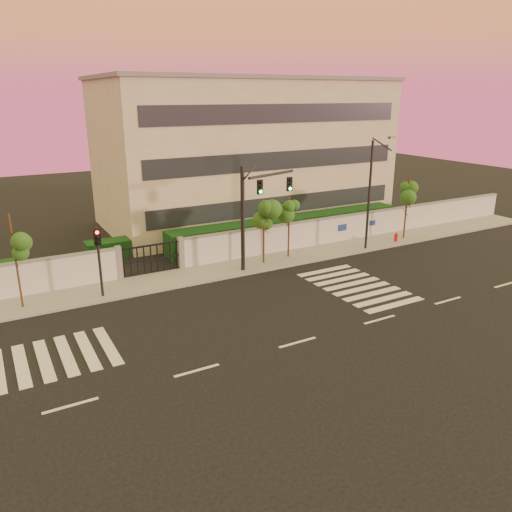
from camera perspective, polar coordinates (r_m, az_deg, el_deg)
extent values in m
plane|color=black|center=(23.37, 4.76, -9.83)|extent=(120.00, 120.00, 0.00)
cube|color=gray|center=(31.81, -5.82, -1.95)|extent=(60.00, 3.00, 0.15)
cube|color=silver|center=(40.35, 12.46, 3.41)|extent=(31.00, 0.30, 2.00)
cube|color=slate|center=(40.10, 12.56, 4.87)|extent=(31.00, 0.36, 0.12)
cube|color=slate|center=(31.36, -15.39, -0.84)|extent=(0.35, 0.35, 2.20)
cube|color=slate|center=(32.45, -8.56, 0.26)|extent=(0.35, 0.35, 2.20)
cube|color=#103717|center=(39.03, 3.93, 3.15)|extent=(20.00, 2.00, 1.80)
cube|color=#103717|center=(36.60, -14.27, 1.12)|extent=(6.00, 1.50, 1.20)
cube|color=#B3AE97|center=(44.45, -1.32, 11.71)|extent=(24.00, 12.00, 12.00)
cube|color=#262D38|center=(39.86, 2.81, 5.86)|extent=(22.00, 0.08, 1.40)
cube|color=#262D38|center=(39.27, 2.89, 10.85)|extent=(22.00, 0.08, 1.40)
cube|color=#262D38|center=(38.99, 2.97, 15.96)|extent=(22.00, 0.08, 1.40)
cube|color=slate|center=(44.20, -1.38, 19.59)|extent=(24.40, 12.40, 0.30)
cube|color=silver|center=(23.67, -25.24, -11.23)|extent=(0.50, 4.00, 0.02)
cube|color=silver|center=(23.70, -23.05, -10.88)|extent=(0.50, 4.00, 0.02)
cube|color=silver|center=(23.77, -20.88, -10.52)|extent=(0.50, 4.00, 0.02)
cube|color=silver|center=(23.87, -18.73, -10.14)|extent=(0.50, 4.00, 0.02)
cube|color=silver|center=(24.01, -16.60, -9.75)|extent=(0.50, 4.00, 0.02)
cube|color=silver|center=(28.18, 15.57, -5.40)|extent=(4.00, 0.50, 0.02)
cube|color=silver|center=(28.76, 14.32, -4.80)|extent=(4.00, 0.50, 0.02)
cube|color=silver|center=(29.36, 13.12, -4.23)|extent=(4.00, 0.50, 0.02)
cube|color=silver|center=(29.98, 11.98, -3.67)|extent=(4.00, 0.50, 0.02)
cube|color=silver|center=(30.61, 10.88, -3.14)|extent=(4.00, 0.50, 0.02)
cube|color=silver|center=(31.25, 9.83, -2.63)|extent=(4.00, 0.50, 0.02)
cube|color=silver|center=(31.90, 8.82, -2.14)|extent=(4.00, 0.50, 0.02)
cube|color=silver|center=(32.57, 7.85, -1.67)|extent=(4.00, 0.50, 0.02)
cube|color=silver|center=(20.28, -20.42, -15.73)|extent=(2.00, 0.15, 0.01)
cube|color=silver|center=(21.29, -6.77, -12.86)|extent=(2.00, 0.15, 0.01)
cube|color=silver|center=(23.36, 4.76, -9.81)|extent=(2.00, 0.15, 0.01)
cube|color=silver|center=(26.23, 13.94, -7.06)|extent=(2.00, 0.15, 0.01)
cube|color=silver|center=(29.67, 21.08, -4.77)|extent=(2.00, 0.15, 0.01)
cube|color=silver|center=(33.51, 26.62, -2.92)|extent=(2.00, 0.15, 0.01)
cylinder|color=#382314|center=(28.53, -25.73, -0.70)|extent=(0.11, 0.11, 5.22)
sphere|color=#1B4E16|center=(28.12, -26.16, 2.33)|extent=(1.00, 1.00, 1.00)
sphere|color=#1B4E16|center=(28.50, -25.34, 0.99)|extent=(0.76, 0.76, 0.76)
sphere|color=#1B4E16|center=(28.11, -26.54, 1.16)|extent=(0.73, 0.73, 0.73)
cylinder|color=#382314|center=(32.81, 0.88, 2.50)|extent=(0.13, 0.13, 4.22)
sphere|color=#1B4E16|center=(32.49, 0.89, 4.64)|extent=(1.21, 1.21, 1.21)
sphere|color=#1B4E16|center=(33.01, 1.27, 3.73)|extent=(0.92, 0.92, 0.92)
sphere|color=#1B4E16|center=(32.29, 0.53, 3.79)|extent=(0.88, 0.88, 0.88)
cylinder|color=#382314|center=(34.12, 3.77, 3.13)|extent=(0.12, 0.12, 4.28)
sphere|color=#1B4E16|center=(33.82, 3.81, 5.24)|extent=(1.12, 1.12, 1.12)
sphere|color=#1B4E16|center=(34.32, 4.11, 4.32)|extent=(0.86, 0.86, 0.86)
sphere|color=#1B4E16|center=(33.63, 3.50, 4.42)|extent=(0.82, 0.82, 0.82)
cylinder|color=#382314|center=(40.24, 16.79, 5.34)|extent=(0.13, 0.13, 5.16)
sphere|color=#1B4E16|center=(39.95, 17.00, 7.51)|extent=(1.21, 1.21, 1.21)
sphere|color=#1B4E16|center=(40.51, 17.06, 6.52)|extent=(0.93, 0.93, 0.93)
sphere|color=#1B4E16|center=(39.69, 16.76, 6.70)|extent=(0.88, 0.88, 0.88)
cylinder|color=black|center=(31.10, -1.53, 4.05)|extent=(0.26, 0.26, 6.77)
cylinder|color=black|center=(31.56, 1.80, 9.31)|extent=(3.99, 1.47, 0.17)
cube|color=black|center=(31.20, 0.45, 7.89)|extent=(0.38, 0.20, 0.98)
sphere|color=#0CF259|center=(31.16, 0.55, 7.31)|extent=(0.22, 0.22, 0.22)
cube|color=black|center=(32.32, 3.85, 8.21)|extent=(0.38, 0.20, 0.98)
sphere|color=#0CF259|center=(32.28, 3.94, 7.64)|extent=(0.22, 0.22, 0.22)
cylinder|color=black|center=(28.61, -17.44, -0.81)|extent=(0.15, 0.15, 4.12)
cube|color=black|center=(28.14, -17.70, 2.07)|extent=(0.32, 0.16, 0.82)
sphere|color=red|center=(27.97, -17.70, 2.53)|extent=(0.18, 0.18, 0.18)
cylinder|color=black|center=(36.44, 12.79, 6.59)|extent=(0.18, 0.18, 7.89)
cylinder|color=black|center=(35.27, 14.19, 12.29)|extent=(0.10, 1.89, 0.77)
cube|color=#3F3F44|center=(34.59, 15.28, 12.92)|extent=(0.49, 0.25, 0.15)
cylinder|color=red|center=(39.65, 15.68, 1.81)|extent=(0.24, 0.24, 0.54)
cylinder|color=red|center=(39.57, 15.72, 2.26)|extent=(0.30, 0.30, 0.11)
sphere|color=red|center=(39.53, 15.74, 2.43)|extent=(0.20, 0.20, 0.20)
cylinder|color=red|center=(39.62, 15.70, 1.96)|extent=(0.31, 0.12, 0.11)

